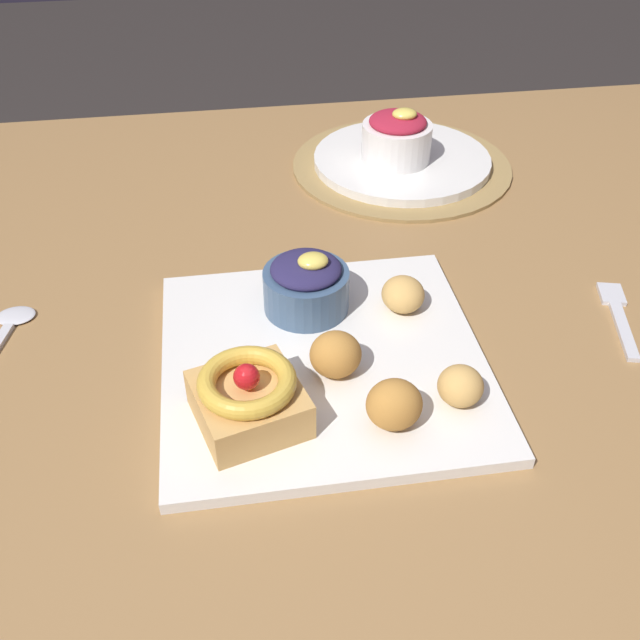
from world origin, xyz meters
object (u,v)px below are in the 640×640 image
Objects in this scene: fritter_front at (336,354)px; fritter_extra at (394,405)px; fork at (618,314)px; back_plate at (402,160)px; back_ramekin at (397,137)px; spoon at (5,332)px; front_plate at (323,361)px; cake_slice at (248,397)px; fritter_back at (403,294)px; fritter_middle at (460,386)px; berry_ramekin at (306,285)px.

fritter_front is 0.08m from fritter_extra.
fritter_front is at bearing 114.59° from fork.
back_plate is 0.04m from back_ramekin.
fritter_extra is at bearing -105.06° from spoon.
spoon is (-0.31, 0.09, -0.00)m from front_plate.
fork is at bearing 9.87° from fritter_front.
cake_slice is at bearing -118.16° from back_plate.
back_ramekin reaches higher than fritter_back.
spoon is (-0.40, 0.03, -0.03)m from fritter_back.
fritter_middle is at bearing -99.26° from spoon.
fritter_back is 0.37× the size of spoon.
fritter_front is 0.11m from fritter_middle.
front_plate is 0.09m from berry_ramekin.
fritter_front is 0.43m from back_ramekin.
fritter_middle is at bearing -35.28° from front_plate.
berry_ramekin is at bearing 64.90° from cake_slice.
fritter_extra is at bearing -64.51° from front_plate.
fritter_extra is (-0.05, -0.16, 0.00)m from fritter_back.
fritter_middle is 0.47m from back_plate.
fork is 1.00× the size of spoon.
spoon is at bearing 151.89° from fritter_extra.
cake_slice is at bearing -112.30° from spoon.
fritter_back is (0.08, 0.09, -0.00)m from fritter_front.
front_plate is 0.11m from fritter_extra.
fritter_back is (0.09, 0.06, 0.02)m from front_plate.
berry_ramekin is at bearing 97.07° from fritter_front.
fritter_extra is (-0.06, -0.02, 0.00)m from fritter_middle.
fritter_front is at bearing -111.66° from back_plate.
fork is (0.32, 0.03, -0.00)m from front_plate.
fritter_back is at bearing 38.57° from cake_slice.
fritter_front is at bearing -134.54° from fritter_back.
berry_ramekin is 0.10m from fritter_back.
fork is 0.63m from spoon.
back_ramekin reaches higher than fritter_middle.
spoon is (-0.31, 0.02, -0.04)m from berry_ramekin.
fritter_middle is 0.43× the size of back_ramekin.
fork is (0.32, -0.05, -0.04)m from berry_ramekin.
fritter_front reaches higher than front_plate.
back_ramekin is at bearing 62.56° from cake_slice.
fritter_back is (-0.02, 0.14, -0.00)m from fritter_middle.
spoon is (-0.48, -0.29, -0.01)m from back_plate.
fritter_front is at bearing 152.58° from fritter_middle.
spoon is (-0.36, 0.19, -0.03)m from fritter_extra.
berry_ramekin is 0.33m from fork.
fritter_extra is at bearing -164.33° from fritter_middle.
front_plate is 0.43m from back_plate.
fork is (0.21, 0.11, -0.03)m from fritter_middle.
fritter_back reaches higher than front_plate.
back_ramekin reaches higher than fritter_extra.
fritter_front is 0.38× the size of fork.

